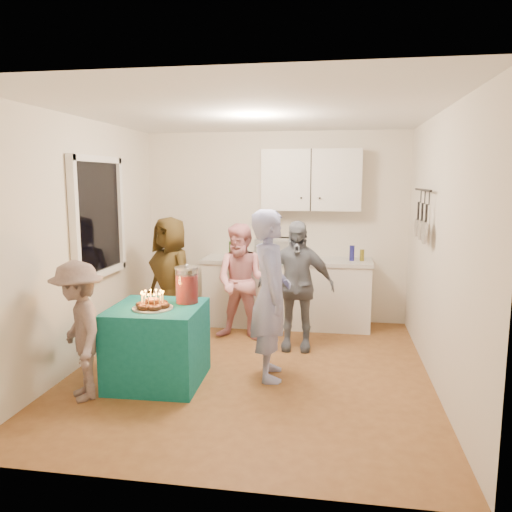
# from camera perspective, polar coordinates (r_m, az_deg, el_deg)

# --- Properties ---
(floor) EXTENTS (4.00, 4.00, 0.00)m
(floor) POSITION_cam_1_polar(r_m,az_deg,el_deg) (5.30, -0.62, -12.96)
(floor) COLOR brown
(floor) RESTS_ON ground
(ceiling) EXTENTS (4.00, 4.00, 0.00)m
(ceiling) POSITION_cam_1_polar(r_m,az_deg,el_deg) (4.96, -0.67, 16.14)
(ceiling) COLOR white
(ceiling) RESTS_ON floor
(back_wall) EXTENTS (3.60, 3.60, 0.00)m
(back_wall) POSITION_cam_1_polar(r_m,az_deg,el_deg) (6.93, 2.18, 3.30)
(back_wall) COLOR silver
(back_wall) RESTS_ON floor
(left_wall) EXTENTS (4.00, 4.00, 0.00)m
(left_wall) POSITION_cam_1_polar(r_m,az_deg,el_deg) (5.56, -19.24, 1.44)
(left_wall) COLOR silver
(left_wall) RESTS_ON floor
(right_wall) EXTENTS (4.00, 4.00, 0.00)m
(right_wall) POSITION_cam_1_polar(r_m,az_deg,el_deg) (4.99, 20.18, 0.58)
(right_wall) COLOR silver
(right_wall) RESTS_ON floor
(window_night) EXTENTS (0.04, 1.00, 1.20)m
(window_night) POSITION_cam_1_polar(r_m,az_deg,el_deg) (5.79, -17.70, 4.27)
(window_night) COLOR black
(window_night) RESTS_ON left_wall
(counter) EXTENTS (2.20, 0.58, 0.86)m
(counter) POSITION_cam_1_polar(r_m,az_deg,el_deg) (6.76, 3.52, -4.34)
(counter) COLOR white
(counter) RESTS_ON floor
(countertop) EXTENTS (2.24, 0.62, 0.05)m
(countertop) POSITION_cam_1_polar(r_m,az_deg,el_deg) (6.67, 3.55, -0.53)
(countertop) COLOR beige
(countertop) RESTS_ON counter
(upper_cabinet) EXTENTS (1.30, 0.30, 0.80)m
(upper_cabinet) POSITION_cam_1_polar(r_m,az_deg,el_deg) (6.71, 6.35, 8.62)
(upper_cabinet) COLOR white
(upper_cabinet) RESTS_ON back_wall
(pot_rack) EXTENTS (0.12, 1.00, 0.60)m
(pot_rack) POSITION_cam_1_polar(r_m,az_deg,el_deg) (5.63, 18.21, 4.64)
(pot_rack) COLOR black
(pot_rack) RESTS_ON right_wall
(microwave) EXTENTS (0.52, 0.37, 0.28)m
(microwave) POSITION_cam_1_polar(r_m,az_deg,el_deg) (6.66, 2.18, 0.89)
(microwave) COLOR white
(microwave) RESTS_ON countertop
(party_table) EXTENTS (0.87, 0.87, 0.76)m
(party_table) POSITION_cam_1_polar(r_m,az_deg,el_deg) (5.00, -11.18, -9.88)
(party_table) COLOR #0E6260
(party_table) RESTS_ON floor
(donut_cake) EXTENTS (0.38, 0.38, 0.18)m
(donut_cake) POSITION_cam_1_polar(r_m,az_deg,el_deg) (4.78, -11.75, -4.89)
(donut_cake) COLOR #381C0C
(donut_cake) RESTS_ON party_table
(punch_jar) EXTENTS (0.22, 0.22, 0.34)m
(punch_jar) POSITION_cam_1_polar(r_m,az_deg,el_deg) (4.94, -7.91, -3.39)
(punch_jar) COLOR red
(punch_jar) RESTS_ON party_table
(man_birthday) EXTENTS (0.51, 0.68, 1.68)m
(man_birthday) POSITION_cam_1_polar(r_m,az_deg,el_deg) (4.91, 1.69, -4.47)
(man_birthday) COLOR #959DD9
(man_birthday) RESTS_ON floor
(woman_back_left) EXTENTS (0.88, 0.83, 1.51)m
(woman_back_left) POSITION_cam_1_polar(r_m,az_deg,el_deg) (6.26, -9.71, -2.49)
(woman_back_left) COLOR brown
(woman_back_left) RESTS_ON floor
(woman_back_center) EXTENTS (0.74, 0.60, 1.43)m
(woman_back_center) POSITION_cam_1_polar(r_m,az_deg,el_deg) (6.10, -1.53, -3.02)
(woman_back_center) COLOR pink
(woman_back_center) RESTS_ON floor
(woman_back_right) EXTENTS (0.88, 0.37, 1.50)m
(woman_back_right) POSITION_cam_1_polar(r_m,az_deg,el_deg) (5.76, 4.56, -3.39)
(woman_back_right) COLOR black
(woman_back_right) RESTS_ON floor
(child_near_left) EXTENTS (0.87, 0.93, 1.26)m
(child_near_left) POSITION_cam_1_polar(r_m,az_deg,el_deg) (4.76, -19.58, -8.04)
(child_near_left) COLOR #665351
(child_near_left) RESTS_ON floor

